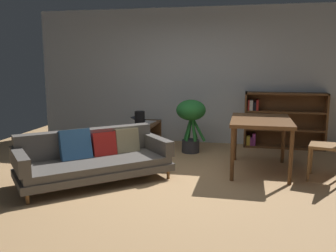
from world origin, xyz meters
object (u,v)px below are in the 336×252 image
object	(u,v)px
media_console	(144,138)
bookshelf	(280,120)
potted_floor_plant	(191,117)
desk_speaker	(140,119)
fabric_couch	(93,157)
dining_chair_near	(333,144)
open_laptop	(144,121)
dining_table	(261,125)

from	to	relation	value
media_console	bookshelf	size ratio (longest dim) A/B	0.79
bookshelf	potted_floor_plant	bearing A→B (deg)	-154.51
desk_speaker	potted_floor_plant	size ratio (longest dim) A/B	0.28
fabric_couch	desk_speaker	size ratio (longest dim) A/B	7.91
dining_chair_near	media_console	bearing A→B (deg)	160.24
media_console	open_laptop	size ratio (longest dim) A/B	2.63
open_laptop	potted_floor_plant	distance (m)	0.94
desk_speaker	bookshelf	distance (m)	2.71
media_console	bookshelf	xyz separation A→B (m)	(2.48, 0.84, 0.29)
dining_table	dining_chair_near	bearing A→B (deg)	-14.31
desk_speaker	potted_floor_plant	bearing A→B (deg)	16.40
media_console	fabric_couch	bearing A→B (deg)	-97.29
dining_chair_near	bookshelf	xyz separation A→B (m)	(-0.55, 1.93, 0.01)
desk_speaker	dining_chair_near	xyz separation A→B (m)	(3.05, -0.90, -0.11)
fabric_couch	bookshelf	xyz separation A→B (m)	(2.71, 2.62, 0.20)
fabric_couch	dining_chair_near	xyz separation A→B (m)	(3.26, 0.69, 0.20)
dining_table	potted_floor_plant	bearing A→B (deg)	142.56
media_console	bookshelf	bearing A→B (deg)	18.81
desk_speaker	dining_chair_near	size ratio (longest dim) A/B	0.29
fabric_couch	dining_chair_near	world-z (taller)	dining_chair_near
bookshelf	fabric_couch	bearing A→B (deg)	-135.89
potted_floor_plant	dining_chair_near	distance (m)	2.46
fabric_couch	dining_table	world-z (taller)	dining_table
dining_table	bookshelf	size ratio (longest dim) A/B	0.80
fabric_couch	potted_floor_plant	xyz separation A→B (m)	(1.09, 1.85, 0.32)
potted_floor_plant	bookshelf	bearing A→B (deg)	25.49
bookshelf	dining_table	bearing A→B (deg)	-103.97
media_console	open_laptop	bearing A→B (deg)	104.35
potted_floor_plant	media_console	bearing A→B (deg)	-175.07
media_console	desk_speaker	size ratio (longest dim) A/B	4.44
media_console	potted_floor_plant	size ratio (longest dim) A/B	1.22
open_laptop	desk_speaker	distance (m)	0.42
desk_speaker	bookshelf	size ratio (longest dim) A/B	0.18
media_console	dining_chair_near	world-z (taller)	dining_chair_near
media_console	bookshelf	distance (m)	2.63
fabric_couch	bookshelf	world-z (taller)	bookshelf
fabric_couch	media_console	size ratio (longest dim) A/B	1.78
fabric_couch	dining_table	size ratio (longest dim) A/B	1.75
fabric_couch	potted_floor_plant	world-z (taller)	potted_floor_plant
open_laptop	media_console	bearing A→B (deg)	-75.65
open_laptop	desk_speaker	size ratio (longest dim) A/B	1.68
media_console	potted_floor_plant	xyz separation A→B (m)	(0.86, 0.07, 0.41)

